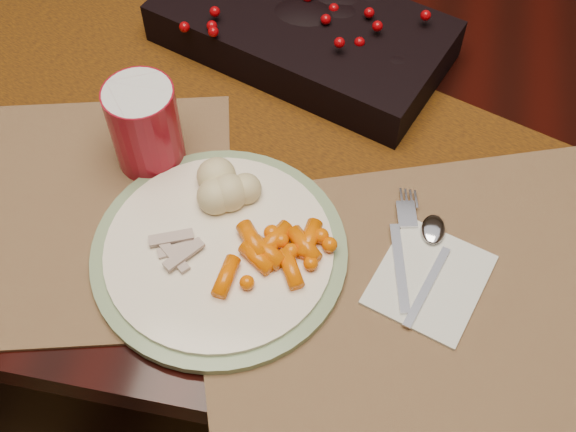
% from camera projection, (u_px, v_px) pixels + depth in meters
% --- Properties ---
extents(floor, '(5.00, 5.00, 0.00)m').
position_uv_depth(floor, '(301.00, 314.00, 1.61)').
color(floor, black).
rests_on(floor, ground).
extents(dining_table, '(1.80, 1.00, 0.75)m').
position_uv_depth(dining_table, '(304.00, 219.00, 1.30)').
color(dining_table, black).
rests_on(dining_table, floor).
extents(table_runner, '(1.56, 0.82, 0.00)m').
position_uv_depth(table_runner, '(327.00, 147.00, 0.90)').
color(table_runner, '#341F08').
rests_on(table_runner, dining_table).
extents(centerpiece, '(0.43, 0.32, 0.08)m').
position_uv_depth(centerpiece, '(302.00, 26.00, 0.97)').
color(centerpiece, black).
rests_on(centerpiece, table_runner).
extents(placemat_main, '(0.59, 0.51, 0.00)m').
position_uv_depth(placemat_main, '(428.00, 302.00, 0.78)').
color(placemat_main, brown).
rests_on(placemat_main, dining_table).
extents(placemat_second, '(0.55, 0.46, 0.00)m').
position_uv_depth(placemat_second, '(29.00, 214.00, 0.85)').
color(placemat_second, '#926648').
rests_on(placemat_second, dining_table).
extents(dinner_plate, '(0.32, 0.32, 0.02)m').
position_uv_depth(dinner_plate, '(219.00, 251.00, 0.81)').
color(dinner_plate, white).
rests_on(dinner_plate, placemat_main).
extents(baby_carrots, '(0.11, 0.10, 0.02)m').
position_uv_depth(baby_carrots, '(268.00, 258.00, 0.78)').
color(baby_carrots, '#E35C00').
rests_on(baby_carrots, dinner_plate).
extents(mashed_potatoes, '(0.08, 0.07, 0.04)m').
position_uv_depth(mashed_potatoes, '(225.00, 186.00, 0.82)').
color(mashed_potatoes, '#D4C589').
rests_on(mashed_potatoes, dinner_plate).
extents(turkey_shreds, '(0.08, 0.07, 0.02)m').
position_uv_depth(turkey_shreds, '(171.00, 247.00, 0.79)').
color(turkey_shreds, tan).
rests_on(turkey_shreds, dinner_plate).
extents(napkin, '(0.15, 0.16, 0.00)m').
position_uv_depth(napkin, '(430.00, 280.00, 0.79)').
color(napkin, silver).
rests_on(napkin, placemat_main).
extents(fork, '(0.05, 0.15, 0.00)m').
position_uv_depth(fork, '(401.00, 253.00, 0.80)').
color(fork, silver).
rests_on(fork, napkin).
extents(spoon, '(0.07, 0.14, 0.00)m').
position_uv_depth(spoon, '(429.00, 268.00, 0.79)').
color(spoon, silver).
rests_on(spoon, napkin).
extents(red_cup, '(0.09, 0.09, 0.11)m').
position_uv_depth(red_cup, '(145.00, 126.00, 0.85)').
color(red_cup, maroon).
rests_on(red_cup, placemat_main).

